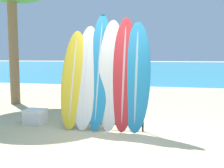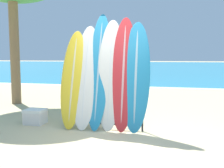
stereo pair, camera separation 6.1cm
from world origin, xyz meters
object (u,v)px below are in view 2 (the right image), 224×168
at_px(surfboard_slot_3, 110,74).
at_px(surfboard_slot_1, 86,76).
at_px(surfboard_slot_4, 124,74).
at_px(person_mid_beach, 114,72).
at_px(person_near_water, 75,79).
at_px(surfboard_rack, 103,107).
at_px(surfboard_slot_2, 99,70).
at_px(cooler_box, 35,116).
at_px(surfboard_slot_0, 73,79).
at_px(surfboard_slot_5, 136,77).
at_px(person_far_left, 78,72).

bearing_deg(surfboard_slot_3, surfboard_slot_1, 179.93).
height_order(surfboard_slot_4, person_mid_beach, surfboard_slot_4).
bearing_deg(person_near_water, surfboard_rack, 22.81).
bearing_deg(surfboard_slot_2, person_near_water, 121.14).
distance_m(surfboard_slot_4, cooler_box, 2.36).
distance_m(surfboard_rack, person_mid_beach, 6.80).
relative_size(surfboard_slot_0, surfboard_slot_3, 0.91).
distance_m(surfboard_slot_4, person_near_water, 3.40).
distance_m(person_near_water, cooler_box, 2.71).
distance_m(surfboard_slot_0, surfboard_slot_5, 1.41).
distance_m(surfboard_slot_5, person_near_water, 3.58).
xyz_separation_m(surfboard_slot_1, cooler_box, (-1.27, -0.01, -0.97)).
bearing_deg(surfboard_slot_4, surfboard_slot_1, 179.54).
bearing_deg(surfboard_slot_4, surfboard_slot_5, -3.72).
height_order(surfboard_rack, person_far_left, person_far_left).
bearing_deg(surfboard_slot_0, person_near_water, 110.39).
distance_m(person_mid_beach, cooler_box, 6.68).
height_order(surfboard_slot_0, cooler_box, surfboard_slot_0).
bearing_deg(surfboard_slot_0, surfboard_slot_4, 0.76).
height_order(surfboard_rack, surfboard_slot_2, surfboard_slot_2).
relative_size(surfboard_slot_4, person_near_water, 1.59).
bearing_deg(person_near_water, surfboard_slot_0, 10.85).
distance_m(surfboard_slot_1, person_far_left, 4.15).
bearing_deg(surfboard_slot_2, surfboard_slot_3, -8.38).
bearing_deg(surfboard_rack, surfboard_slot_0, 178.02).
xyz_separation_m(surfboard_slot_1, surfboard_slot_2, (0.28, 0.04, 0.13)).
bearing_deg(surfboard_slot_1, person_far_left, 113.18).
distance_m(surfboard_slot_0, surfboard_slot_3, 0.86).
bearing_deg(surfboard_slot_0, surfboard_rack, -1.98).
xyz_separation_m(surfboard_slot_3, cooler_box, (-1.82, -0.01, -1.02)).
relative_size(surfboard_slot_5, person_near_water, 1.52).
height_order(surfboard_rack, surfboard_slot_3, surfboard_slot_3).
bearing_deg(surfboard_rack, person_far_left, 117.89).
distance_m(surfboard_slot_0, surfboard_slot_1, 0.30).
xyz_separation_m(surfboard_slot_0, surfboard_slot_1, (0.30, 0.02, 0.05)).
bearing_deg(cooler_box, surfboard_slot_0, -0.42).
bearing_deg(surfboard_slot_3, surfboard_rack, -162.29).
height_order(surfboard_slot_2, surfboard_slot_3, surfboard_slot_2).
height_order(surfboard_slot_2, person_near_water, surfboard_slot_2).
bearing_deg(person_far_left, person_mid_beach, 164.52).
xyz_separation_m(person_mid_beach, cooler_box, (-0.36, -6.63, -0.68)).
bearing_deg(surfboard_rack, surfboard_slot_3, 17.71).
bearing_deg(person_near_water, surfboard_slot_1, 16.46).
bearing_deg(surfboard_slot_2, person_far_left, 116.89).
bearing_deg(person_far_left, surfboard_slot_5, 34.70).
bearing_deg(person_near_water, person_mid_beach, 165.16).
relative_size(surfboard_rack, surfboard_slot_5, 0.75).
distance_m(surfboard_rack, surfboard_slot_2, 0.81).
bearing_deg(surfboard_slot_1, surfboard_slot_0, -175.73).
xyz_separation_m(person_near_water, person_mid_beach, (0.37, 4.00, 0.02)).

